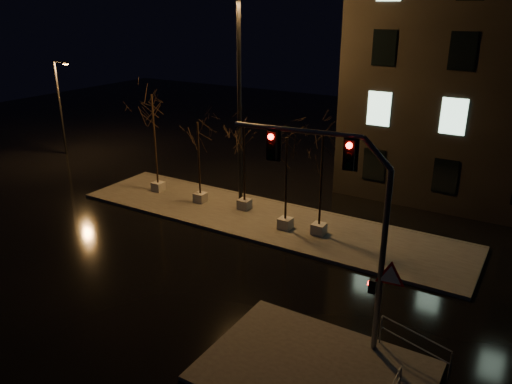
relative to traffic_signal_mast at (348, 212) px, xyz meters
The scene contains 12 objects.
ground 9.16m from the traffic_signal_mast, 167.73° to the left, with size 90.00×90.00×0.00m, color black.
median 11.78m from the traffic_signal_mast, 134.66° to the left, with size 22.00×5.00×0.15m, color #44413D.
sidewalk_corner 5.18m from the traffic_signal_mast, 91.61° to the right, with size 7.00×5.00×0.15m, color #44413D.
tree_0 17.19m from the traffic_signal_mast, 152.60° to the left, with size 1.80×1.80×6.12m.
tree_1 14.23m from the traffic_signal_mast, 146.83° to the left, with size 1.80×1.80×4.86m.
tree_2 12.31m from the traffic_signal_mast, 137.95° to the left, with size 1.80×1.80×5.08m.
tree_3 9.28m from the traffic_signal_mast, 129.83° to the left, with size 1.80×1.80×4.94m.
tree_4 8.46m from the traffic_signal_mast, 119.36° to the left, with size 1.80×1.80×5.37m.
traffic_signal_mast is the anchor object (origin of this frame).
streetlight_main 13.35m from the traffic_signal_mast, 137.84° to the left, with size 2.85×0.87×11.44m.
streetlight_far 29.39m from the traffic_signal_mast, 158.35° to the left, with size 1.40×0.40×7.11m.
guard_rail_a 4.73m from the traffic_signal_mast, ahead, with size 2.44×0.79×1.10m.
Camera 1 is at (12.53, -15.41, 10.94)m, focal length 35.00 mm.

